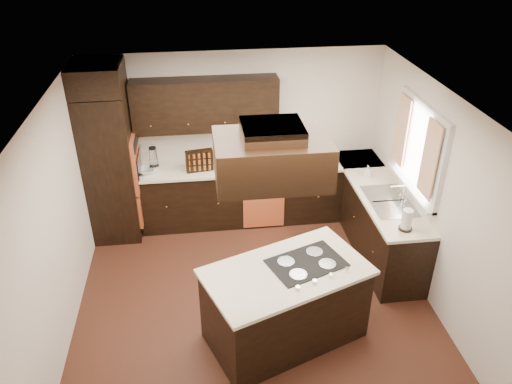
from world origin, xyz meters
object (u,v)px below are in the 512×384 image
at_px(range_hood, 272,159).
at_px(spice_rack, 199,161).
at_px(oven_column, 111,167).
at_px(island, 285,305).

bearing_deg(range_hood, spice_rack, 106.43).
relative_size(oven_column, range_hood, 2.02).
height_order(oven_column, spice_rack, oven_column).
height_order(range_hood, spice_rack, range_hood).
bearing_deg(island, range_hood, 127.08).
bearing_deg(oven_column, island, -49.17).
bearing_deg(island, oven_column, 109.80).
xyz_separation_m(oven_column, spice_rack, (1.21, -0.01, 0.02)).
xyz_separation_m(island, spice_rack, (-0.82, 2.34, 0.64)).
xyz_separation_m(oven_column, range_hood, (1.88, -2.25, 1.10)).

